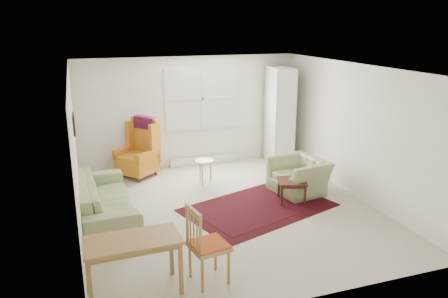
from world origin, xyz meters
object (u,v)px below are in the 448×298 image
object	(u,v)px
armchair	(299,172)
stool	(204,171)
desk_chair	(209,244)
wingback_chair	(136,148)
sofa	(104,191)
desk	(134,266)
coffee_table	(291,190)
cabinet	(280,116)

from	to	relation	value
armchair	stool	world-z (taller)	armchair
armchair	desk_chair	xyz separation A→B (m)	(-2.56, -2.38, 0.12)
desk_chair	stool	bearing A→B (deg)	-24.81
stool	wingback_chair	bearing A→B (deg)	145.56
wingback_chair	desk_chair	world-z (taller)	wingback_chair
sofa	desk	distance (m)	2.40
wingback_chair	coffee_table	distance (m)	3.43
armchair	stool	bearing A→B (deg)	-133.66
armchair	wingback_chair	bearing A→B (deg)	-134.17
armchair	cabinet	distance (m)	2.00
sofa	cabinet	bearing A→B (deg)	-69.33
coffee_table	armchair	bearing A→B (deg)	47.01
sofa	wingback_chair	xyz separation A→B (m)	(0.81, 1.86, 0.18)
cabinet	desk_chair	xyz separation A→B (m)	(-3.00, -4.19, -0.60)
coffee_table	wingback_chair	bearing A→B (deg)	137.86
armchair	cabinet	world-z (taller)	cabinet
armchair	cabinet	bearing A→B (deg)	156.07
wingback_chair	coffee_table	bearing A→B (deg)	6.85
stool	cabinet	world-z (taller)	cabinet
wingback_chair	sofa	bearing A→B (deg)	-64.53
coffee_table	desk	bearing A→B (deg)	-148.16
coffee_table	desk	world-z (taller)	desk
coffee_table	stool	bearing A→B (deg)	131.74
coffee_table	stool	distance (m)	1.91
cabinet	desk_chair	size ratio (longest dim) A/B	2.14
sofa	cabinet	distance (m)	4.52
sofa	cabinet	world-z (taller)	cabinet
sofa	cabinet	size ratio (longest dim) A/B	1.01
coffee_table	stool	xyz separation A→B (m)	(-1.27, 1.42, 0.05)
cabinet	desk	distance (m)	5.77
stool	desk_chair	bearing A→B (deg)	-105.39
stool	cabinet	xyz separation A→B (m)	(2.05, 0.75, 0.87)
armchair	coffee_table	distance (m)	0.54
armchair	coffee_table	xyz separation A→B (m)	(-0.34, -0.37, -0.19)
sofa	stool	bearing A→B (deg)	-66.54
armchair	cabinet	xyz separation A→B (m)	(0.44, 1.81, 0.72)
stool	desk	xyz separation A→B (m)	(-1.89, -3.39, 0.11)
stool	cabinet	bearing A→B (deg)	20.16
wingback_chair	stool	bearing A→B (deg)	14.54
armchair	sofa	bearing A→B (deg)	-101.28
sofa	desk	world-z (taller)	sofa
sofa	desk_chair	xyz separation A→B (m)	(1.12, -2.44, 0.07)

